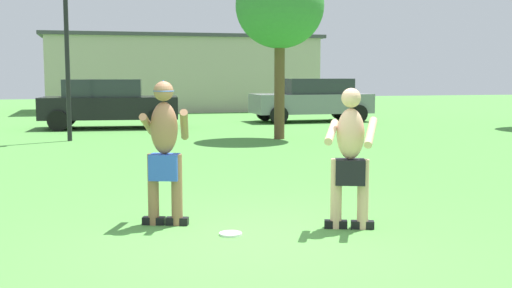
# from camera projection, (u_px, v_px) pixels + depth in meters

# --- Properties ---
(ground_plane) EXTENTS (80.00, 80.00, 0.00)m
(ground_plane) POSITION_uv_depth(u_px,v_px,m) (253.00, 243.00, 6.67)
(ground_plane) COLOR #4C8E3D
(player_near) EXTENTS (0.76, 0.66, 1.60)m
(player_near) POSITION_uv_depth(u_px,v_px,m) (350.00, 156.00, 7.19)
(player_near) COLOR black
(player_near) RESTS_ON ground_plane
(player_in_blue) EXTENTS (0.62, 0.69, 1.69)m
(player_in_blue) POSITION_uv_depth(u_px,v_px,m) (165.00, 146.00, 7.37)
(player_in_blue) COLOR black
(player_in_blue) RESTS_ON ground_plane
(frisbee) EXTENTS (0.25, 0.25, 0.03)m
(frisbee) POSITION_uv_depth(u_px,v_px,m) (231.00, 234.00, 6.99)
(frisbee) COLOR white
(frisbee) RESTS_ON ground_plane
(car_black_mid_lot) EXTENTS (4.46, 2.37, 1.58)m
(car_black_mid_lot) POSITION_uv_depth(u_px,v_px,m) (108.00, 103.00, 20.55)
(car_black_mid_lot) COLOR black
(car_black_mid_lot) RESTS_ON ground_plane
(car_gray_far_end) EXTENTS (4.32, 2.05, 1.58)m
(car_gray_far_end) POSITION_uv_depth(u_px,v_px,m) (312.00, 99.00, 23.44)
(car_gray_far_end) COLOR slate
(car_gray_far_end) RESTS_ON ground_plane
(lamp_post) EXTENTS (0.60, 0.24, 5.37)m
(lamp_post) POSITION_uv_depth(u_px,v_px,m) (66.00, 13.00, 16.39)
(lamp_post) COLOR black
(lamp_post) RESTS_ON ground_plane
(outbuilding_behind_lot) EXTENTS (12.82, 5.48, 3.56)m
(outbuilding_behind_lot) POSITION_uv_depth(u_px,v_px,m) (182.00, 73.00, 30.87)
(outbuilding_behind_lot) COLOR #B2A893
(outbuilding_behind_lot) RESTS_ON ground_plane
(tree_right_field) EXTENTS (2.35, 2.35, 4.68)m
(tree_right_field) POSITION_uv_depth(u_px,v_px,m) (280.00, 7.00, 16.88)
(tree_right_field) COLOR brown
(tree_right_field) RESTS_ON ground_plane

